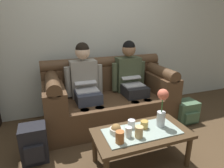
# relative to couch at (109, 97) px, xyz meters

# --- Properties ---
(back_wall_patterned) EXTENTS (6.00, 0.12, 2.90)m
(back_wall_patterned) POSITION_rel_couch_xyz_m (0.00, 0.53, 1.07)
(back_wall_patterned) COLOR silver
(back_wall_patterned) RESTS_ON ground_plane
(couch) EXTENTS (1.91, 0.88, 0.96)m
(couch) POSITION_rel_couch_xyz_m (0.00, 0.00, 0.00)
(couch) COLOR #513823
(couch) RESTS_ON ground_plane
(person_left) EXTENTS (0.56, 0.67, 1.22)m
(person_left) POSITION_rel_couch_xyz_m (-0.36, -0.00, 0.28)
(person_left) COLOR #383D4C
(person_left) RESTS_ON ground_plane
(person_right) EXTENTS (0.56, 0.67, 1.22)m
(person_right) POSITION_rel_couch_xyz_m (0.36, -0.00, 0.28)
(person_right) COLOR #232326
(person_right) RESTS_ON ground_plane
(coffee_table) EXTENTS (1.02, 0.51, 0.41)m
(coffee_table) POSITION_rel_couch_xyz_m (0.00, -1.06, -0.03)
(coffee_table) COLOR #47331E
(coffee_table) RESTS_ON ground_plane
(flower_vase) EXTENTS (0.12, 0.12, 0.43)m
(flower_vase) POSITION_rel_couch_xyz_m (0.24, -1.04, 0.27)
(flower_vase) COLOR silver
(flower_vase) RESTS_ON coffee_table
(snack_bowl) EXTENTS (0.13, 0.13, 0.11)m
(snack_bowl) POSITION_rel_couch_xyz_m (-0.27, -1.01, 0.07)
(snack_bowl) COLOR silver
(snack_bowl) RESTS_ON coffee_table
(cup_near_left) EXTENTS (0.08, 0.08, 0.12)m
(cup_near_left) POSITION_rel_couch_xyz_m (-0.29, -1.17, 0.09)
(cup_near_left) COLOR #B26633
(cup_near_left) RESTS_ON coffee_table
(cup_near_right) EXTENTS (0.06, 0.06, 0.11)m
(cup_near_right) POSITION_rel_couch_xyz_m (-0.18, -1.11, 0.09)
(cup_near_right) COLOR white
(cup_near_right) RESTS_ON coffee_table
(cup_far_center) EXTENTS (0.08, 0.08, 0.12)m
(cup_far_center) POSITION_rel_couch_xyz_m (-0.08, -1.15, 0.09)
(cup_far_center) COLOR #DBB77A
(cup_far_center) RESTS_ON coffee_table
(cup_far_left) EXTENTS (0.08, 0.08, 0.08)m
(cup_far_left) POSITION_rel_couch_xyz_m (0.05, -1.02, 0.08)
(cup_far_left) COLOR gold
(cup_far_left) RESTS_ON coffee_table
(cup_far_right) EXTENTS (0.08, 0.08, 0.09)m
(cup_far_right) POSITION_rel_couch_xyz_m (-0.08, -0.97, 0.08)
(cup_far_right) COLOR silver
(cup_far_right) RESTS_ON coffee_table
(backpack_right) EXTENTS (0.34, 0.31, 0.33)m
(backpack_right) POSITION_rel_couch_xyz_m (1.10, -0.46, -0.21)
(backpack_right) COLOR #4C6B4C
(backpack_right) RESTS_ON ground_plane
(backpack_left) EXTENTS (0.28, 0.28, 0.43)m
(backpack_left) POSITION_rel_couch_xyz_m (-1.09, -0.61, -0.17)
(backpack_left) COLOR black
(backpack_left) RESTS_ON ground_plane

